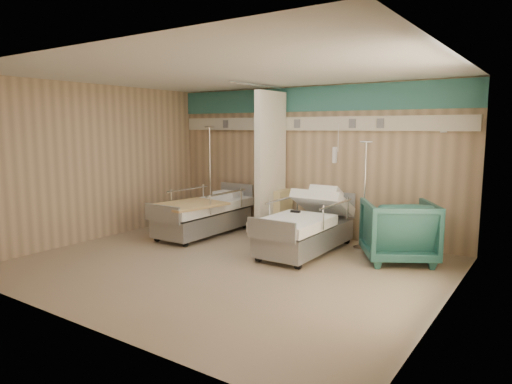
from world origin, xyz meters
TOP-DOWN VIEW (x-y plane):
  - ground at (0.00, 0.00)m, footprint 6.00×5.00m
  - room_walls at (-0.03, 0.25)m, footprint 6.04×5.04m
  - bed_right at (0.60, 1.30)m, footprint 1.00×2.16m
  - bed_left at (-1.60, 1.30)m, footprint 1.00×2.16m
  - bedside_cabinet at (-0.55, 2.20)m, footprint 0.50×0.48m
  - visitor_armchair at (2.01, 1.64)m, footprint 1.40×1.41m
  - waffle_blanket at (2.03, 1.63)m, footprint 0.71×0.68m
  - iv_stand_right at (1.31, 2.02)m, footprint 0.32×0.32m
  - iv_stand_left at (-2.13, 2.15)m, footprint 0.37×0.37m
  - call_remote at (0.38, 1.34)m, footprint 0.17×0.10m
  - tan_blanket at (-1.54, 0.84)m, footprint 1.11×1.31m
  - toiletry_bag at (-0.55, 2.22)m, footprint 0.22×0.16m
  - white_cup at (-0.62, 2.21)m, footprint 0.11×0.11m

SIDE VIEW (x-z plane):
  - ground at x=0.00m, z-range 0.00..0.00m
  - bed_right at x=0.60m, z-range 0.00..0.63m
  - bed_left at x=-1.60m, z-range 0.00..0.63m
  - iv_stand_right at x=1.31m, z-range -0.53..1.28m
  - iv_stand_left at x=-2.13m, z-range -0.61..1.45m
  - bedside_cabinet at x=-0.55m, z-range 0.00..0.85m
  - visitor_armchair at x=2.01m, z-range 0.00..0.94m
  - call_remote at x=0.38m, z-range 0.63..0.67m
  - tan_blanket at x=-1.54m, z-range 0.63..0.67m
  - toiletry_bag at x=-0.55m, z-range 0.85..0.96m
  - white_cup at x=-0.62m, z-range 0.85..0.97m
  - waffle_blanket at x=2.03m, z-range 0.94..1.01m
  - room_walls at x=-0.03m, z-range 0.45..3.27m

